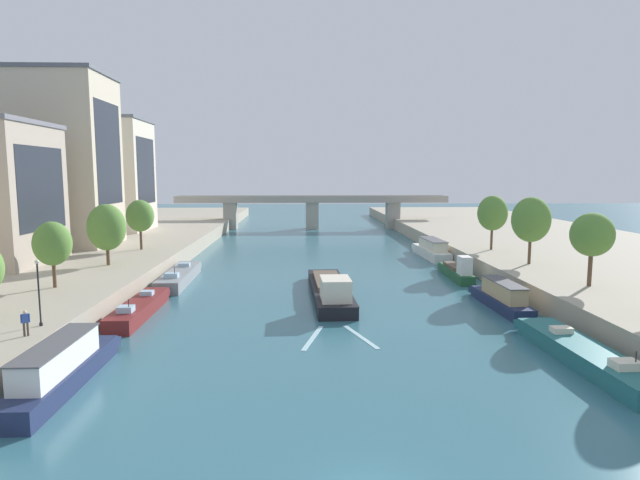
{
  "coord_description": "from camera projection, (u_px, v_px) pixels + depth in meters",
  "views": [
    {
      "loc": [
        -2.54,
        -18.11,
        12.13
      ],
      "look_at": [
        0.0,
        51.29,
        3.44
      ],
      "focal_mm": 29.53,
      "sensor_mm": 36.0,
      "label": 1
    }
  ],
  "objects": [
    {
      "name": "person_on_quay",
      "position": [
        25.0,
        321.0,
        32.2
      ],
      "size": [
        0.46,
        0.35,
        1.62
      ],
      "color": "#473D33",
      "rests_on": "quay_left"
    },
    {
      "name": "building_left_corner",
      "position": [
        108.0,
        175.0,
        92.53
      ],
      "size": [
        13.84,
        13.13,
        19.57
      ],
      "color": "beige",
      "rests_on": "quay_left"
    },
    {
      "name": "moored_boat_right_second",
      "position": [
        431.0,
        250.0,
        77.07
      ],
      "size": [
        3.03,
        13.24,
        2.8
      ],
      "color": "silver",
      "rests_on": "ground"
    },
    {
      "name": "lamppost_left_bank",
      "position": [
        39.0,
        290.0,
        34.22
      ],
      "size": [
        0.28,
        0.28,
        4.41
      ],
      "color": "black",
      "rests_on": "quay_left"
    },
    {
      "name": "tree_right_midway",
      "position": [
        493.0,
        213.0,
        68.8
      ],
      "size": [
        3.87,
        3.87,
        7.13
      ],
      "color": "brown",
      "rests_on": "quay_right"
    },
    {
      "name": "tree_left_by_lamp",
      "position": [
        107.0,
        227.0,
        57.11
      ],
      "size": [
        4.07,
        4.07,
        6.7
      ],
      "color": "brown",
      "rests_on": "quay_left"
    },
    {
      "name": "quay_left",
      "position": [
        57.0,
        254.0,
        72.64
      ],
      "size": [
        36.0,
        170.0,
        2.25
      ],
      "primitive_type": "cube",
      "color": "#A89E89",
      "rests_on": "ground"
    },
    {
      "name": "moored_boat_left_upstream",
      "position": [
        140.0,
        308.0,
        45.44
      ],
      "size": [
        2.24,
        12.83,
        2.34
      ],
      "color": "maroon",
      "rests_on": "ground"
    },
    {
      "name": "tree_right_by_lamp",
      "position": [
        592.0,
        235.0,
        46.23
      ],
      "size": [
        3.69,
        3.69,
        6.54
      ],
      "color": "brown",
      "rests_on": "quay_right"
    },
    {
      "name": "moored_boat_right_near",
      "position": [
        501.0,
        297.0,
        47.77
      ],
      "size": [
        2.31,
        11.05,
        2.57
      ],
      "color": "#1E284C",
      "rests_on": "ground"
    },
    {
      "name": "tree_right_past_mid",
      "position": [
        531.0,
        220.0,
        57.8
      ],
      "size": [
        4.18,
        4.18,
        7.42
      ],
      "color": "brown",
      "rests_on": "quay_right"
    },
    {
      "name": "moored_boat_right_far",
      "position": [
        583.0,
        354.0,
        33.89
      ],
      "size": [
        3.26,
        14.76,
        2.29
      ],
      "color": "#23666B",
      "rests_on": "ground"
    },
    {
      "name": "barge_midriver",
      "position": [
        330.0,
        289.0,
        51.57
      ],
      "size": [
        4.03,
        18.74,
        3.1
      ],
      "color": "black",
      "rests_on": "ground"
    },
    {
      "name": "wake_behind_barge",
      "position": [
        337.0,
        337.0,
        39.35
      ],
      "size": [
        5.6,
        5.98,
        0.03
      ],
      "color": "#A5D1DB",
      "rests_on": "ground"
    },
    {
      "name": "tree_left_past_mid",
      "position": [
        140.0,
        216.0,
        69.01
      ],
      "size": [
        3.6,
        3.6,
        6.55
      ],
      "color": "brown",
      "rests_on": "quay_left"
    },
    {
      "name": "moored_boat_left_lone",
      "position": [
        62.0,
        367.0,
        29.98
      ],
      "size": [
        2.21,
        12.72,
        2.84
      ],
      "color": "#1E284C",
      "rests_on": "ground"
    },
    {
      "name": "moored_boat_right_upstream",
      "position": [
        457.0,
        271.0,
        61.52
      ],
      "size": [
        1.92,
        10.83,
        3.09
      ],
      "color": "#235633",
      "rests_on": "ground"
    },
    {
      "name": "tree_left_second",
      "position": [
        52.0,
        244.0,
        45.76
      ],
      "size": [
        3.22,
        3.22,
        5.82
      ],
      "color": "brown",
      "rests_on": "quay_left"
    },
    {
      "name": "quay_right",
      "position": [
        571.0,
        252.0,
        75.27
      ],
      "size": [
        36.0,
        170.0,
        2.25
      ],
      "primitive_type": "cube",
      "color": "#A89E89",
      "rests_on": "ground"
    },
    {
      "name": "moored_boat_left_downstream",
      "position": [
        180.0,
        276.0,
        59.59
      ],
      "size": [
        2.92,
        14.61,
        2.42
      ],
      "color": "gray",
      "rests_on": "ground"
    },
    {
      "name": "bridge_far",
      "position": [
        312.0,
        208.0,
        117.77
      ],
      "size": [
        60.43,
        4.4,
        7.4
      ],
      "color": "#9E998E",
      "rests_on": "ground"
    },
    {
      "name": "building_left_middle",
      "position": [
        54.0,
        160.0,
        72.39
      ],
      "size": [
        15.49,
        11.92,
        23.66
      ],
      "color": "beige",
      "rests_on": "quay_left"
    }
  ]
}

